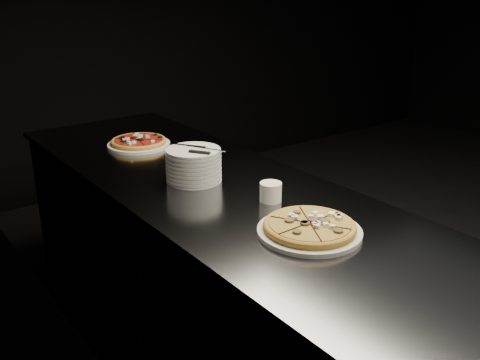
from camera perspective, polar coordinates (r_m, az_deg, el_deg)
wall_left at (r=1.71m, az=-12.88°, el=11.78°), size 0.02×5.00×2.80m
wall_back at (r=5.16m, az=1.46°, el=17.77°), size 5.00×0.02×2.80m
counter at (r=2.22m, az=-2.04°, el=-11.79°), size 0.74×2.44×0.92m
pizza_mushroom at (r=1.64m, az=7.43°, el=-5.08°), size 0.32×0.32×0.04m
pizza_tomato at (r=2.54m, az=-10.74°, el=3.97°), size 0.32×0.32×0.03m
plate_stack at (r=2.05m, az=-4.96°, el=1.62°), size 0.21×0.21×0.13m
cutlery at (r=2.03m, az=-4.58°, el=3.31°), size 0.10×0.22×0.01m
ramekin at (r=1.87m, az=3.29°, el=-1.21°), size 0.08×0.08×0.07m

